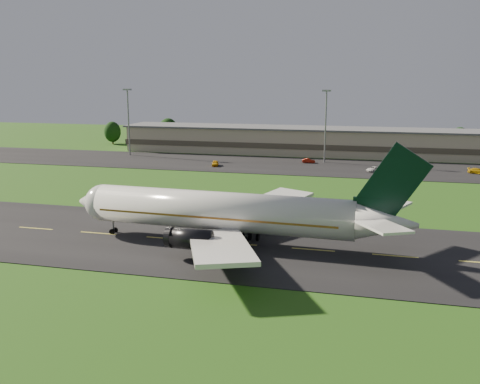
% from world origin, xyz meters
% --- Properties ---
extents(ground, '(360.00, 360.00, 0.00)m').
position_xyz_m(ground, '(0.00, 0.00, 0.00)').
color(ground, '#214A12').
rests_on(ground, ground).
extents(taxiway, '(220.00, 30.00, 0.10)m').
position_xyz_m(taxiway, '(0.00, 0.00, 0.05)').
color(taxiway, black).
rests_on(taxiway, ground).
extents(apron, '(260.00, 30.00, 0.10)m').
position_xyz_m(apron, '(0.00, 72.00, 0.05)').
color(apron, black).
rests_on(apron, ground).
extents(airliner, '(51.29, 42.15, 15.57)m').
position_xyz_m(airliner, '(-1.46, -0.03, 4.66)').
color(airliner, white).
rests_on(airliner, ground).
extents(terminal, '(145.00, 16.00, 8.40)m').
position_xyz_m(terminal, '(6.40, 96.18, 3.99)').
color(terminal, tan).
rests_on(terminal, ground).
extents(light_mast_west, '(2.40, 1.20, 20.35)m').
position_xyz_m(light_mast_west, '(-55.00, 80.00, 12.74)').
color(light_mast_west, gray).
rests_on(light_mast_west, ground).
extents(light_mast_centre, '(2.40, 1.20, 20.35)m').
position_xyz_m(light_mast_centre, '(5.00, 80.00, 12.74)').
color(light_mast_centre, gray).
rests_on(light_mast_centre, ground).
extents(tree_line, '(196.00, 9.16, 9.63)m').
position_xyz_m(tree_line, '(33.02, 105.96, 4.69)').
color(tree_line, black).
rests_on(tree_line, ground).
extents(service_vehicle_a, '(2.65, 4.50, 1.44)m').
position_xyz_m(service_vehicle_a, '(-23.21, 66.26, 0.82)').
color(service_vehicle_a, '#D0940C').
rests_on(service_vehicle_a, apron).
extents(service_vehicle_b, '(3.84, 1.69, 1.23)m').
position_xyz_m(service_vehicle_b, '(0.81, 77.69, 0.71)').
color(service_vehicle_b, maroon).
rests_on(service_vehicle_b, apron).
extents(service_vehicle_c, '(4.38, 4.85, 1.25)m').
position_xyz_m(service_vehicle_c, '(18.72, 67.68, 0.73)').
color(service_vehicle_c, silver).
rests_on(service_vehicle_c, apron).
extents(service_vehicle_d, '(5.12, 3.61, 1.38)m').
position_xyz_m(service_vehicle_d, '(43.92, 70.49, 0.79)').
color(service_vehicle_d, '#C7960B').
rests_on(service_vehicle_d, apron).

